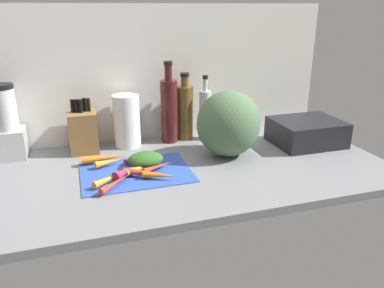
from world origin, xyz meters
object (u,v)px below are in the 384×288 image
Objects in this scene: carrot_5 at (109,162)px; carrot_6 at (105,158)px; carrot_9 at (144,173)px; bottle_0 at (169,109)px; dish_rack at (306,132)px; paper_towel_roll at (127,121)px; winter_squash at (228,124)px; carrot_7 at (116,183)px; knife_block at (83,131)px; bottle_2 at (205,114)px; carrot_8 at (126,171)px; blender_appliance at (8,127)px; carrot_4 at (112,178)px; carrot_1 at (144,167)px; carrot_0 at (138,156)px; carrot_10 at (158,166)px; cutting_board at (136,172)px; carrot_3 at (160,175)px; bottle_1 at (185,111)px; carrot_2 at (138,168)px.

carrot_6 is at bearing 105.36° from carrot_5.
bottle_0 is at bearing 62.71° from carrot_9.
bottle_0 reaches higher than dish_rack.
winter_squash is at bearing -31.93° from paper_towel_roll.
carrot_7 is 89.78cm from dish_rack.
carrot_6 is 19.49cm from knife_block.
carrot_8 is at bearing -142.19° from bottle_2.
bottle_2 is (41.49, 32.20, 9.55)cm from carrot_8.
blender_appliance is (-28.71, 1.12, 4.13)cm from knife_block.
carrot_9 is (11.58, 0.38, 0.17)cm from carrot_4.
carrot_9 is (-0.65, -5.13, 0.12)cm from carrot_1.
knife_block is at bearing -2.24° from blender_appliance.
carrot_8 is (-7.03, -15.80, 0.71)cm from carrot_0.
carrot_7 is 52.70cm from winter_squash.
paper_towel_roll is (-6.65, 31.33, 9.61)cm from carrot_10.
carrot_6 is at bearing 111.00° from carrot_8.
bottle_0 is (20.80, 30.47, 14.78)cm from cutting_board.
paper_towel_roll reaches higher than carrot_3.
bottle_2 is at bearing -2.50° from paper_towel_roll.
knife_block is (-24.28, 38.65, 6.93)cm from carrot_3.
knife_block is (-7.74, 35.40, 6.91)cm from carrot_4.
bottle_1 is (21.65, 41.36, 11.18)cm from carrot_3.
winter_squash reaches higher than dish_rack.
carrot_1 and carrot_5 have the same top height.
carrot_4 is at bearing -155.74° from carrot_1.
carrot_4 is at bearing -106.81° from paper_towel_roll.
carrot_5 is at bearing 90.96° from carrot_7.
carrot_2 is 16.69cm from carrot_6.
blender_appliance reaches higher than dish_rack.
carrot_8 is at bearing 152.05° from carrot_3.
bottle_0 is 16.86cm from bottle_2.
carrot_10 is (7.38, -0.79, 0.00)cm from carrot_2.
carrot_4 is 11.59cm from carrot_9.
carrot_3 is 6.14cm from carrot_9.
carrot_10 is 0.45× the size of dish_rack.
carrot_9 is at bearing -97.18° from carrot_1.
carrot_10 is 63.56cm from blender_appliance.
carrot_3 is 0.78× the size of carrot_4.
knife_block is 0.63× the size of bottle_0.
cutting_board is 56.52cm from blender_appliance.
carrot_2 is at bearing -123.09° from bottle_0.
carrot_3 is (7.07, -9.36, 1.68)cm from cutting_board.
carrot_1 reaches higher than carrot_10.
bottle_1 is (38.18, 38.11, 11.16)cm from carrot_4.
carrot_8 is 35.39cm from paper_towel_roll.
knife_block reaches higher than carrot_5.
carrot_10 is 34.46cm from winter_squash.
carrot_9 is 0.67× the size of knife_block.
paper_towel_roll is at bearing 75.80° from carrot_7.
cutting_board is 16.14cm from carrot_6.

